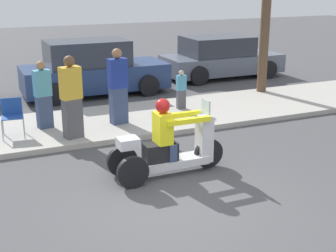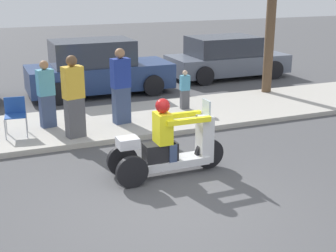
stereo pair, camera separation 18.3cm
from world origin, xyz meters
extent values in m
plane|color=#4C4C4F|center=(0.00, 0.00, 0.00)|extent=(60.00, 60.00, 0.00)
cube|color=#B2ADA3|center=(0.00, 4.60, 0.06)|extent=(28.00, 2.80, 0.12)
cylinder|color=black|center=(1.28, 1.26, 0.28)|extent=(0.56, 0.10, 0.56)
cylinder|color=black|center=(-0.32, 0.97, 0.28)|extent=(0.56, 0.10, 0.56)
cylinder|color=black|center=(-0.32, 1.54, 0.28)|extent=(0.56, 0.10, 0.56)
cube|color=silver|center=(0.45, 1.26, 0.23)|extent=(1.50, 0.40, 0.14)
cube|color=black|center=(0.30, 1.26, 0.46)|extent=(0.60, 0.31, 0.33)
cube|color=silver|center=(1.18, 1.26, 0.59)|extent=(0.24, 0.31, 0.87)
cube|color=silver|center=(1.20, 1.26, 1.18)|extent=(0.03, 0.28, 0.30)
cube|color=silver|center=(-0.30, 1.26, 0.71)|extent=(0.36, 0.31, 0.18)
cube|color=yellow|center=(0.35, 1.26, 0.90)|extent=(0.26, 0.38, 0.55)
sphere|color=red|center=(0.35, 1.26, 1.30)|extent=(0.26, 0.26, 0.26)
cube|color=#38476B|center=(0.48, 1.14, 0.46)|extent=(0.14, 0.14, 0.33)
cube|color=#38476B|center=(0.48, 1.38, 0.46)|extent=(0.14, 0.14, 0.33)
cube|color=yellow|center=(0.77, 1.06, 1.04)|extent=(0.83, 0.09, 0.09)
cube|color=yellow|center=(0.77, 1.46, 1.04)|extent=(0.83, 0.09, 0.09)
cube|color=#38476B|center=(0.49, 4.26, 0.55)|extent=(0.41, 0.30, 0.86)
cube|color=navy|center=(0.49, 4.26, 1.32)|extent=(0.45, 0.31, 0.68)
sphere|color=#9E704C|center=(0.49, 4.26, 1.78)|extent=(0.23, 0.23, 0.23)
cube|color=#515156|center=(2.40, 4.84, 0.37)|extent=(0.23, 0.16, 0.50)
cube|color=#4C99B7|center=(2.40, 4.84, 0.82)|extent=(0.25, 0.16, 0.39)
sphere|color=beige|center=(2.40, 4.84, 1.08)|extent=(0.13, 0.13, 0.13)
cube|color=#38476B|center=(-1.17, 4.61, 0.49)|extent=(0.37, 0.28, 0.75)
cube|color=#4C99B7|center=(-1.17, 4.61, 1.17)|extent=(0.40, 0.29, 0.59)
sphere|color=#9E704C|center=(-1.17, 4.61, 1.56)|extent=(0.20, 0.20, 0.20)
cube|color=#515156|center=(-0.73, 3.66, 0.55)|extent=(0.43, 0.34, 0.86)
cube|color=gold|center=(-0.73, 3.66, 1.32)|extent=(0.47, 0.35, 0.68)
sphere|color=brown|center=(-0.73, 3.66, 1.78)|extent=(0.23, 0.23, 0.23)
cylinder|color=#A5A8AD|center=(-2.16, 4.02, 0.34)|extent=(0.02, 0.02, 0.44)
cylinder|color=#A5A8AD|center=(-1.72, 3.98, 0.34)|extent=(0.02, 0.02, 0.44)
cylinder|color=#A5A8AD|center=(-2.11, 4.46, 0.34)|extent=(0.02, 0.02, 0.44)
cylinder|color=#A5A8AD|center=(-1.67, 4.41, 0.34)|extent=(0.02, 0.02, 0.44)
cube|color=#1E479E|center=(-1.91, 4.22, 0.57)|extent=(0.49, 0.49, 0.02)
cube|color=#1E479E|center=(-1.89, 4.44, 0.75)|extent=(0.44, 0.07, 0.38)
cube|color=navy|center=(0.89, 7.81, 0.55)|extent=(4.35, 1.70, 0.74)
cube|color=#2D333D|center=(0.67, 7.81, 1.29)|extent=(2.39, 1.53, 0.75)
cylinder|color=black|center=(2.30, 6.96, 0.32)|extent=(0.64, 0.22, 0.64)
cylinder|color=black|center=(2.30, 8.66, 0.32)|extent=(0.64, 0.22, 0.64)
cylinder|color=black|center=(-0.52, 6.96, 0.32)|extent=(0.64, 0.22, 0.64)
cylinder|color=black|center=(-0.52, 8.66, 0.32)|extent=(0.64, 0.22, 0.64)
cube|color=slate|center=(5.76, 8.57, 0.49)|extent=(4.23, 1.82, 0.63)
cube|color=#2D333D|center=(5.55, 8.57, 1.13)|extent=(2.33, 1.64, 0.66)
cylinder|color=black|center=(7.13, 7.66, 0.32)|extent=(0.64, 0.22, 0.64)
cylinder|color=black|center=(7.13, 9.49, 0.32)|extent=(0.64, 0.22, 0.64)
cylinder|color=black|center=(4.39, 7.66, 0.32)|extent=(0.64, 0.22, 0.64)
cylinder|color=black|center=(4.39, 9.49, 0.32)|extent=(0.64, 0.22, 0.64)
cylinder|color=brown|center=(5.50, 5.68, 1.52)|extent=(0.28, 0.28, 2.81)
camera|label=1|loc=(-2.70, -5.95, 3.42)|focal=50.00mm
camera|label=2|loc=(-2.53, -6.02, 3.42)|focal=50.00mm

